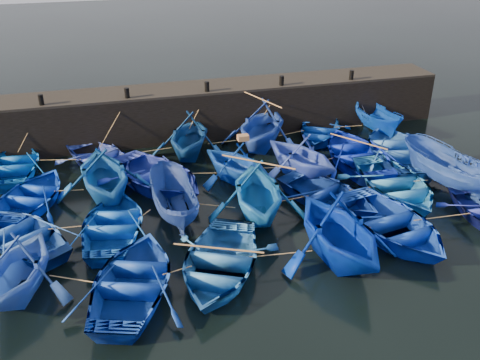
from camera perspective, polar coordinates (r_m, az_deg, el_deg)
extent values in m
plane|color=black|center=(20.23, 2.39, -5.75)|extent=(120.00, 120.00, 0.00)
cube|color=black|center=(28.87, -3.83, 7.35)|extent=(26.00, 2.50, 2.50)
cube|color=black|center=(28.45, -3.91, 9.84)|extent=(26.00, 2.50, 0.12)
cylinder|color=black|center=(27.15, -20.46, 8.02)|extent=(0.24, 0.24, 0.50)
cylinder|color=black|center=(27.04, -11.97, 9.07)|extent=(0.24, 0.24, 0.50)
cylinder|color=black|center=(27.52, -3.55, 9.92)|extent=(0.24, 0.24, 0.50)
cylinder|color=black|center=(28.56, 4.46, 10.53)|extent=(0.24, 0.24, 0.50)
cylinder|color=black|center=(30.09, 11.80, 10.91)|extent=(0.24, 0.24, 0.50)
imported|color=#023C96|center=(26.57, -22.80, 1.61)|extent=(3.54, 4.80, 0.96)
imported|color=blue|center=(25.83, -14.58, 2.22)|extent=(5.07, 5.65, 0.96)
imported|color=navy|center=(26.12, -5.45, 4.82)|extent=(4.94, 5.29, 2.25)
imported|color=#1A3B9D|center=(26.94, 2.37, 5.95)|extent=(6.12, 6.30, 2.53)
imported|color=navy|center=(28.64, 8.46, 5.25)|extent=(4.94, 5.39, 0.91)
imported|color=#0433AB|center=(29.81, 14.47, 6.23)|extent=(1.63, 4.09, 1.57)
imported|color=#042BA7|center=(23.42, -21.34, -1.56)|extent=(4.78, 5.44, 0.94)
imported|color=#0F4B93|center=(22.70, -14.32, 0.78)|extent=(4.51, 5.08, 2.46)
imported|color=#1D2FA8|center=(23.48, -8.86, 0.45)|extent=(6.10, 6.65, 1.13)
imported|color=#0A399D|center=(23.51, -0.39, 1.98)|extent=(4.73, 4.90, 1.98)
imported|color=blue|center=(24.14, 6.54, 2.73)|extent=(4.94, 5.22, 2.17)
imported|color=#051BA1|center=(25.96, 12.36, 2.83)|extent=(4.34, 5.80, 1.15)
imported|color=blue|center=(26.79, 16.53, 3.15)|extent=(5.23, 6.51, 1.20)
imported|color=#16419E|center=(20.83, -22.18, -5.40)|extent=(5.27, 5.65, 0.95)
imported|color=#0B44BD|center=(20.45, -13.27, -4.53)|extent=(4.23, 5.30, 0.98)
imported|color=navy|center=(20.88, -7.16, -2.18)|extent=(1.80, 4.35, 1.66)
imported|color=blue|center=(20.70, 1.87, -1.11)|extent=(4.59, 5.10, 2.37)
imported|color=navy|center=(22.17, 9.46, -1.54)|extent=(5.15, 5.68, 0.97)
imported|color=blue|center=(23.50, 16.20, -0.39)|extent=(3.83, 5.33, 1.10)
imported|color=navy|center=(24.57, 21.29, 1.03)|extent=(3.31, 5.17, 1.87)
imported|color=blue|center=(18.09, -22.74, -8.56)|extent=(4.53, 4.88, 2.10)
imported|color=navy|center=(17.39, -11.21, -10.41)|extent=(5.05, 5.95, 1.05)
imported|color=#1B5497|center=(17.82, -2.28, -8.77)|extent=(5.49, 6.16, 1.06)
imported|color=#0022A5|center=(18.41, 10.45, -5.17)|extent=(4.64, 5.24, 2.55)
imported|color=#0F3AC9|center=(20.56, 15.95, -4.51)|extent=(4.65, 5.87, 1.10)
cube|color=#926540|center=(23.13, 0.32, 4.54)|extent=(0.47, 0.35, 0.23)
cylinder|color=tan|center=(26.11, -18.77, 2.05)|extent=(2.02, 0.49, 0.04)
cylinder|color=tan|center=(25.99, -9.95, 3.03)|extent=(2.45, 0.30, 0.04)
cylinder|color=tan|center=(26.71, -1.46, 4.12)|extent=(1.93, 0.10, 0.04)
cylinder|color=tan|center=(27.86, 5.49, 5.00)|extent=(1.50, 0.39, 0.04)
cylinder|color=tan|center=(29.21, 11.51, 5.63)|extent=(1.48, 0.19, 0.04)
cylinder|color=tan|center=(23.14, -17.78, -1.06)|extent=(1.16, 0.22, 0.04)
cylinder|color=tan|center=(23.22, -11.47, -0.15)|extent=(0.42, 0.49, 0.04)
cylinder|color=tan|center=(23.53, -4.60, 0.72)|extent=(1.69, 0.42, 0.04)
cylinder|color=tan|center=(23.99, 3.09, 1.31)|extent=(1.16, 0.25, 0.04)
cylinder|color=tan|center=(25.13, 9.51, 2.21)|extent=(1.26, 0.54, 0.04)
cylinder|color=tan|center=(26.37, 14.47, 2.92)|extent=(0.30, 0.22, 0.04)
cylinder|color=tan|center=(20.54, -17.79, -4.83)|extent=(1.43, 0.16, 0.04)
cylinder|color=tan|center=(20.69, -10.16, -3.61)|extent=(0.53, 0.58, 0.04)
cylinder|color=tan|center=(20.95, -2.64, -2.75)|extent=(1.42, 0.73, 0.04)
cylinder|color=tan|center=(21.52, 5.76, -2.00)|extent=(1.32, 0.18, 0.04)
cylinder|color=tan|center=(22.78, 12.94, -0.87)|extent=(1.23, 0.07, 0.04)
cylinder|color=tan|center=(24.09, 18.73, -0.07)|extent=(0.63, 0.11, 0.04)
cylinder|color=tan|center=(17.79, -17.00, -10.13)|extent=(1.69, 0.93, 0.04)
cylinder|color=tan|center=(17.54, -6.69, -9.54)|extent=(0.98, 0.24, 0.04)
cylinder|color=tan|center=(18.20, 4.17, -7.90)|extent=(2.32, 0.26, 0.04)
cylinder|color=tan|center=(19.65, 13.24, -5.72)|extent=(0.85, 0.88, 0.04)
cylinder|color=tan|center=(21.60, 20.78, -3.69)|extent=(2.35, 0.14, 0.04)
cylinder|color=tan|center=(27.36, -21.51, 5.09)|extent=(1.43, 0.45, 2.09)
cylinder|color=tan|center=(26.93, -13.30, 5.95)|extent=(1.62, 0.91, 2.09)
cylinder|color=tan|center=(27.44, -4.67, 7.00)|extent=(1.38, 0.64, 2.09)
cylinder|color=tan|center=(28.37, 3.06, 7.73)|extent=(1.65, 0.58, 2.09)
cylinder|color=tan|center=(29.06, 6.08, 8.09)|extent=(1.72, 0.22, 2.09)
cylinder|color=tan|center=(30.45, 12.62, 8.48)|extent=(1.01, 0.38, 2.09)
cylinder|color=#99724C|center=(26.50, 2.43, 8.56)|extent=(1.08, 2.84, 0.06)
cylinder|color=#99724C|center=(25.72, 12.49, 4.05)|extent=(1.77, 2.49, 0.06)
cylinder|color=#99724C|center=(20.16, 1.92, 1.94)|extent=(2.34, 1.97, 0.06)
cylinder|color=#99724C|center=(17.50, -2.32, -7.29)|extent=(2.74, 1.32, 0.06)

